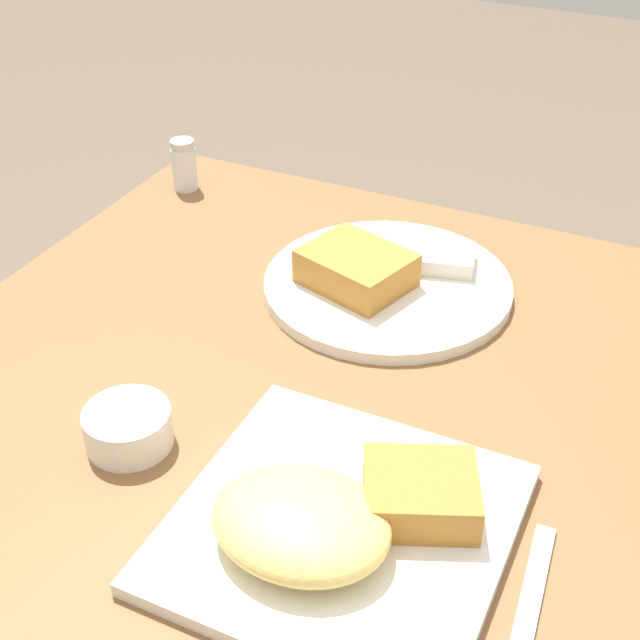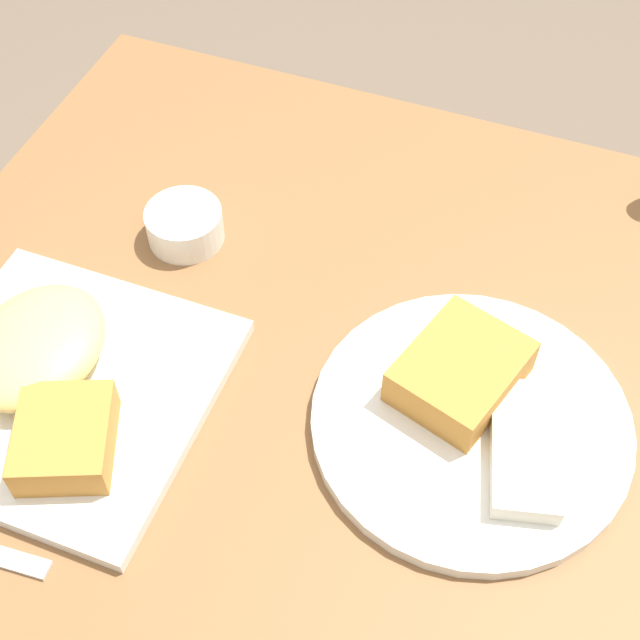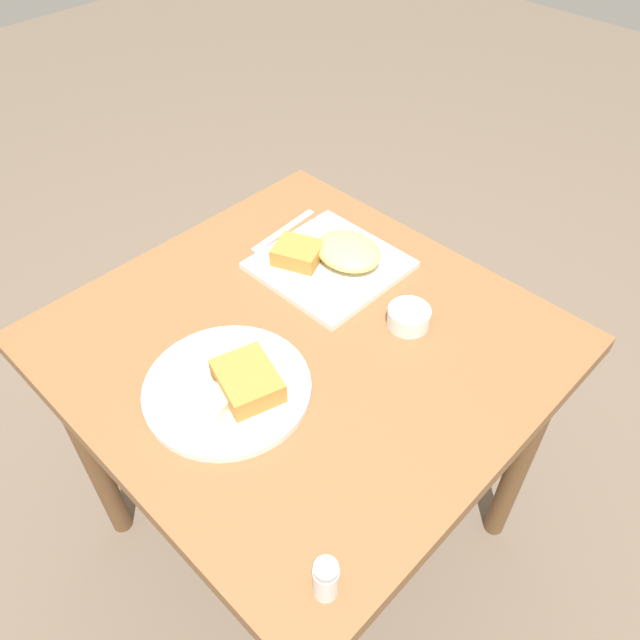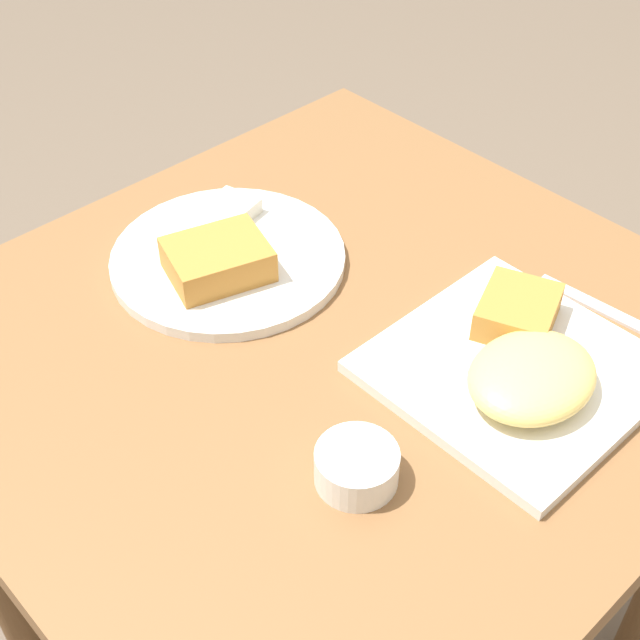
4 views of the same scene
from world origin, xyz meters
name	(u,v)px [view 4 (image 4 of 4)]	position (x,y,z in m)	size (l,w,h in m)	color
dining_table	(328,397)	(0.00, 0.00, 0.63)	(0.83, 0.80, 0.73)	brown
plate_square_near	(521,364)	(0.10, -0.18, 0.75)	(0.26, 0.26, 0.06)	white
plate_oval_far	(224,256)	(-0.01, 0.18, 0.74)	(0.28, 0.28, 0.05)	white
sauce_ramekin	(357,466)	(-0.12, -0.16, 0.75)	(0.08, 0.08, 0.04)	white
butter_knife	(613,314)	(0.26, -0.20, 0.73)	(0.03, 0.19, 0.00)	silver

